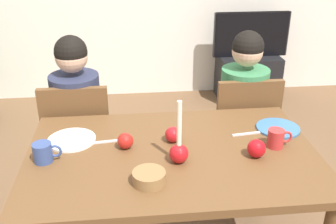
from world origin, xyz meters
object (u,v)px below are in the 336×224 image
object	(u,v)px
bowl_walnuts	(149,178)
apple_near_candle	(256,148)
apple_by_right_mug	(125,141)
plate_right	(278,128)
person_right_child	(241,121)
tv_stand	(247,77)
plate_left	(72,140)
apple_by_left_plate	(173,135)
candle_centerpiece	(179,150)
chair_left	(80,139)
dining_table	(172,167)
mug_left	(43,153)
person_left_child	(79,129)
tv	(251,34)
chair_right	(242,131)
mug_right	(277,139)

from	to	relation	value
bowl_walnuts	apple_near_candle	distance (m)	0.54
apple_near_candle	apple_by_right_mug	bearing A→B (deg)	166.75
plate_right	person_right_child	bearing A→B (deg)	97.06
tv_stand	plate_left	distance (m)	2.71
apple_by_left_plate	person_right_child	bearing A→B (deg)	46.00
candle_centerpiece	plate_left	world-z (taller)	candle_centerpiece
apple_by_right_mug	chair_left	bearing A→B (deg)	118.75
plate_left	apple_by_right_mug	world-z (taller)	apple_by_right_mug
dining_table	chair_left	world-z (taller)	chair_left
mug_left	apple_by_left_plate	bearing A→B (deg)	11.10
dining_table	chair_left	xyz separation A→B (m)	(-0.52, 0.61, -0.15)
chair_left	plate_right	xyz separation A→B (m)	(1.11, -0.43, 0.24)
person_left_child	apple_near_candle	world-z (taller)	person_left_child
dining_table	candle_centerpiece	xyz separation A→B (m)	(0.02, -0.09, 0.15)
tv_stand	mug_left	size ratio (longest dim) A/B	4.81
plate_right	tv	bearing A→B (deg)	76.87
chair_right	plate_right	distance (m)	0.50
chair_right	apple_by_left_plate	world-z (taller)	chair_right
tv_stand	mug_left	bearing A→B (deg)	-126.04
apple_by_right_mug	tv_stand	bearing A→B (deg)	59.62
chair_left	apple_by_left_plate	world-z (taller)	chair_left
chair_left	chair_right	world-z (taller)	same
chair_right	candle_centerpiece	xyz separation A→B (m)	(-0.51, -0.70, 0.30)
apple_near_candle	apple_by_right_mug	world-z (taller)	apple_near_candle
plate_left	chair_left	bearing A→B (deg)	93.32
tv_stand	candle_centerpiece	size ratio (longest dim) A/B	2.08
person_right_child	plate_left	distance (m)	1.15
person_left_child	person_right_child	bearing A→B (deg)	0.00
person_left_child	tv	xyz separation A→B (m)	(1.61, 1.66, 0.14)
mug_right	apple_by_left_plate	world-z (taller)	mug_right
mug_right	apple_by_right_mug	world-z (taller)	mug_right
chair_left	candle_centerpiece	world-z (taller)	candle_centerpiece
plate_left	plate_right	size ratio (longest dim) A/B	1.05
plate_left	chair_right	bearing A→B (deg)	23.38
bowl_walnuts	apple_by_left_plate	bearing A→B (deg)	67.48
apple_near_candle	apple_by_left_plate	xyz separation A→B (m)	(-0.37, 0.18, -0.00)
person_right_child	apple_by_left_plate	world-z (taller)	person_right_child
person_left_child	apple_near_candle	bearing A→B (deg)	-38.35
chair_right	mug_right	size ratio (longest dim) A/B	7.22
person_right_child	tv	xyz separation A→B (m)	(0.55, 1.66, 0.14)
dining_table	apple_by_right_mug	xyz separation A→B (m)	(-0.22, 0.06, 0.12)
plate_right	tv_stand	bearing A→B (deg)	76.86
tv	apple_by_left_plate	size ratio (longest dim) A/B	9.82
person_right_child	candle_centerpiece	xyz separation A→B (m)	(-0.51, -0.73, 0.25)
tv	plate_left	world-z (taller)	tv
bowl_walnuts	apple_by_right_mug	bearing A→B (deg)	107.75
tv_stand	plate_right	world-z (taller)	plate_right
tv	apple_near_candle	world-z (taller)	tv
chair_right	plate_right	xyz separation A→B (m)	(0.06, -0.43, 0.24)
dining_table	person_left_child	bearing A→B (deg)	129.21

